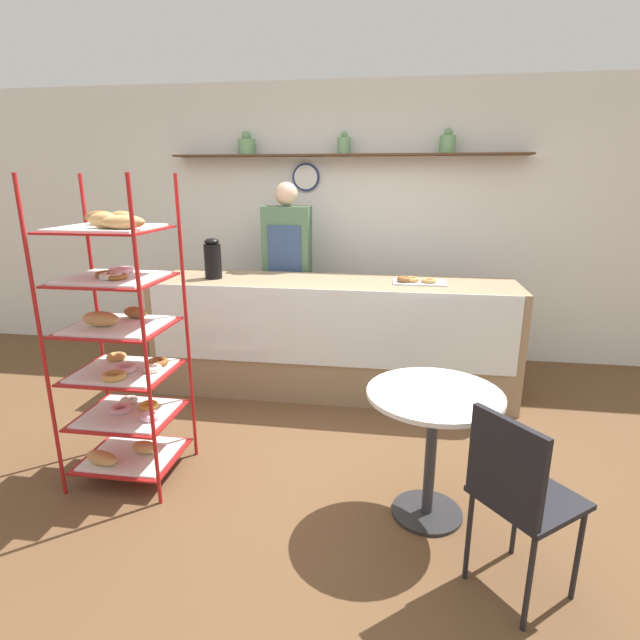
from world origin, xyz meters
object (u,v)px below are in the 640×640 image
cafe_table (433,424)px  coffee_carafe (213,259)px  person_worker (287,269)px  cafe_chair (517,488)px  donut_tray_counter (415,281)px  pastry_rack (121,340)px

cafe_table → coffee_carafe: size_ratio=2.15×
person_worker → cafe_chair: size_ratio=1.99×
cafe_table → coffee_carafe: 2.43m
person_worker → cafe_table: person_worker is taller
donut_tray_counter → cafe_table: bearing=-87.6°
cafe_chair → pastry_rack: bearing=34.1°
coffee_carafe → cafe_table: bearing=-41.6°
pastry_rack → cafe_chair: size_ratio=2.06×
pastry_rack → person_worker: (0.56, 2.02, 0.08)m
cafe_table → cafe_chair: 0.61m
pastry_rack → cafe_table: pastry_rack is taller
person_worker → coffee_carafe: bearing=-132.0°
pastry_rack → cafe_chair: (2.12, -0.64, -0.34)m
person_worker → coffee_carafe: (-0.52, -0.57, 0.17)m
cafe_chair → coffee_carafe: (-2.08, 2.09, 0.59)m
pastry_rack → person_worker: 2.10m
person_worker → donut_tray_counter: 1.29m
cafe_chair → cafe_table: bearing=-7.9°
person_worker → cafe_table: bearing=-59.8°
cafe_chair → donut_tray_counter: donut_tray_counter is taller
cafe_table → coffee_carafe: (-1.77, 1.57, 0.59)m
pastry_rack → coffee_carafe: 1.47m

